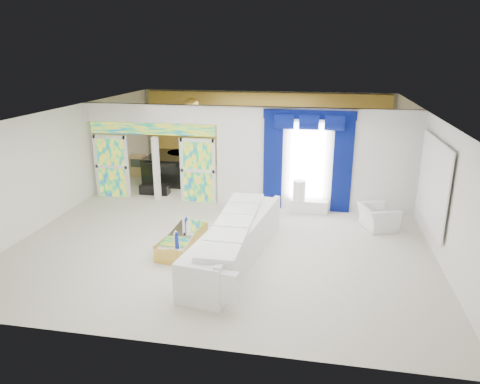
% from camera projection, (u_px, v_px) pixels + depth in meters
% --- Properties ---
extents(floor, '(12.00, 12.00, 0.00)m').
position_uv_depth(floor, '(237.00, 215.00, 12.84)').
color(floor, '#B7AF9E').
rests_on(floor, ground).
extents(dividing_wall, '(5.70, 0.18, 3.00)m').
position_uv_depth(dividing_wall, '(316.00, 160.00, 12.94)').
color(dividing_wall, white).
rests_on(dividing_wall, ground).
extents(dividing_header, '(4.30, 0.18, 0.55)m').
position_uv_depth(dividing_header, '(151.00, 113.00, 13.44)').
color(dividing_header, white).
rests_on(dividing_header, dividing_wall).
extents(stained_panel_left, '(0.95, 0.04, 2.00)m').
position_uv_depth(stained_panel_left, '(112.00, 166.00, 14.21)').
color(stained_panel_left, '#994C3F').
rests_on(stained_panel_left, ground).
extents(stained_panel_right, '(0.95, 0.04, 2.00)m').
position_uv_depth(stained_panel_right, '(198.00, 171.00, 13.72)').
color(stained_panel_right, '#994C3F').
rests_on(stained_panel_right, ground).
extents(stained_transom, '(4.00, 0.05, 0.35)m').
position_uv_depth(stained_transom, '(152.00, 129.00, 13.58)').
color(stained_transom, '#994C3F').
rests_on(stained_transom, dividing_header).
extents(window_pane, '(1.00, 0.02, 2.30)m').
position_uv_depth(window_pane, '(307.00, 162.00, 12.91)').
color(window_pane, white).
rests_on(window_pane, dividing_wall).
extents(blue_drape_left, '(0.55, 0.10, 2.80)m').
position_uv_depth(blue_drape_left, '(273.00, 162.00, 13.07)').
color(blue_drape_left, '#031245').
rests_on(blue_drape_left, ground).
extents(blue_drape_right, '(0.55, 0.10, 2.80)m').
position_uv_depth(blue_drape_right, '(343.00, 165.00, 12.72)').
color(blue_drape_right, '#031245').
rests_on(blue_drape_right, ground).
extents(blue_pelmet, '(2.60, 0.12, 0.25)m').
position_uv_depth(blue_pelmet, '(310.00, 115.00, 12.47)').
color(blue_pelmet, '#031245').
rests_on(blue_pelmet, dividing_wall).
extents(wall_mirror, '(0.04, 2.70, 1.90)m').
position_uv_depth(wall_mirror, '(433.00, 182.00, 10.57)').
color(wall_mirror, white).
rests_on(wall_mirror, ground).
extents(gold_curtains, '(9.70, 0.12, 2.90)m').
position_uv_depth(gold_curtains, '(265.00, 129.00, 17.91)').
color(gold_curtains, '#AE8B29').
rests_on(gold_curtains, ground).
extents(white_sofa, '(1.56, 4.44, 0.83)m').
position_uv_depth(white_sofa, '(236.00, 242.00, 10.03)').
color(white_sofa, white).
rests_on(white_sofa, ground).
extents(coffee_table, '(0.84, 1.82, 0.39)m').
position_uv_depth(coffee_table, '(183.00, 241.00, 10.61)').
color(coffee_table, gold).
rests_on(coffee_table, ground).
extents(console_table, '(1.09, 0.34, 0.36)m').
position_uv_depth(console_table, '(309.00, 206.00, 13.04)').
color(console_table, white).
rests_on(console_table, ground).
extents(table_lamp, '(0.36, 0.36, 0.58)m').
position_uv_depth(table_lamp, '(299.00, 190.00, 12.95)').
color(table_lamp, silver).
rests_on(table_lamp, console_table).
extents(armchair, '(1.12, 1.19, 0.63)m').
position_uv_depth(armchair, '(378.00, 217.00, 11.81)').
color(armchair, white).
rests_on(armchair, ground).
extents(grand_piano, '(1.46, 1.92, 0.97)m').
position_uv_depth(grand_piano, '(170.00, 168.00, 16.12)').
color(grand_piano, black).
rests_on(grand_piano, ground).
extents(piano_bench, '(0.96, 0.38, 0.32)m').
position_uv_depth(piano_bench, '(155.00, 189.00, 14.71)').
color(piano_bench, black).
rests_on(piano_bench, ground).
extents(tv_console, '(0.54, 0.49, 0.78)m').
position_uv_depth(tv_console, '(137.00, 165.00, 16.83)').
color(tv_console, tan).
rests_on(tv_console, ground).
extents(chandelier, '(0.60, 0.60, 0.60)m').
position_uv_depth(chandelier, '(191.00, 107.00, 15.62)').
color(chandelier, gold).
rests_on(chandelier, ceiling).
extents(decanters, '(0.21, 1.14, 0.22)m').
position_uv_depth(decanters, '(181.00, 231.00, 10.49)').
color(decanters, navy).
rests_on(decanters, coffee_table).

